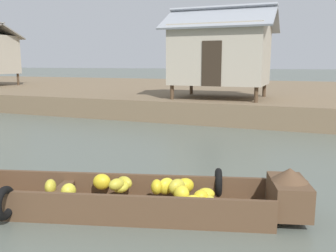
% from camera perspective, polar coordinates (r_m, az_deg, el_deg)
% --- Properties ---
extents(ground_plane, '(300.00, 300.00, 0.00)m').
position_cam_1_polar(ground_plane, '(10.77, 2.28, -3.04)').
color(ground_plane, '#596056').
extents(riverbank_strip, '(160.00, 20.00, 0.89)m').
position_cam_1_polar(riverbank_strip, '(23.67, 12.98, 4.92)').
color(riverbank_strip, '#756047').
rests_on(riverbank_strip, ground).
extents(banana_boat, '(5.95, 2.62, 0.83)m').
position_cam_1_polar(banana_boat, '(6.03, -7.15, -10.93)').
color(banana_boat, brown).
rests_on(banana_boat, ground).
extents(stilt_house_mid_left, '(4.64, 3.62, 3.95)m').
position_cam_1_polar(stilt_house_mid_left, '(16.16, 8.40, 11.31)').
color(stilt_house_mid_left, '#4C3826').
rests_on(stilt_house_mid_left, riverbank_strip).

